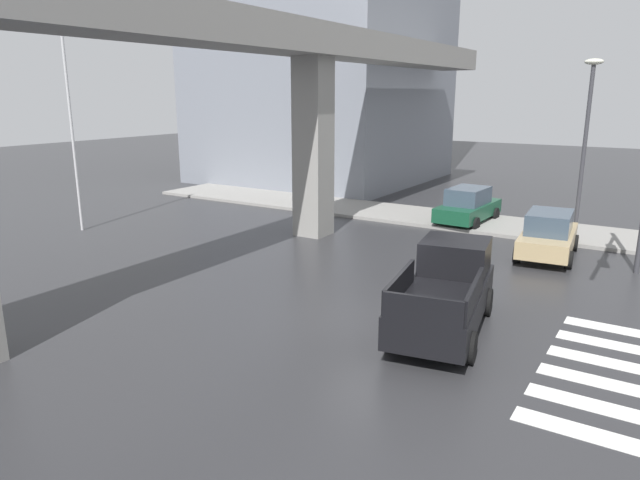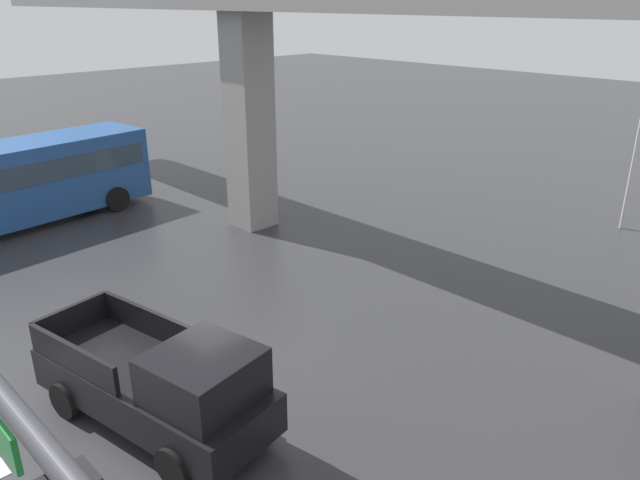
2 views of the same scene
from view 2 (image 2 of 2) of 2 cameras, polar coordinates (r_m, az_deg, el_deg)
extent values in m
plane|color=#2D2D30|center=(13.90, -8.79, -12.61)|extent=(120.00, 120.00, 0.00)
cube|color=gray|center=(21.69, -6.61, 10.73)|extent=(1.30, 1.30, 7.41)
cube|color=black|center=(12.50, -15.34, -13.22)|extent=(5.35, 2.73, 0.80)
cube|color=black|center=(11.09, -10.87, -12.41)|extent=(1.97, 2.01, 0.90)
cube|color=#3F5160|center=(10.80, -9.10, -13.29)|extent=(0.38, 1.66, 0.77)
cube|color=black|center=(13.38, -15.91, -7.30)|extent=(2.63, 0.55, 0.60)
cube|color=black|center=(12.56, -22.16, -10.20)|extent=(2.63, 0.55, 0.60)
cube|color=black|center=(13.97, -22.23, -6.86)|extent=(0.39, 1.74, 0.60)
cylinder|color=black|center=(12.25, -6.86, -15.65)|extent=(0.80, 0.40, 0.76)
cylinder|color=black|center=(11.31, -13.40, -19.87)|extent=(0.80, 0.40, 0.76)
cylinder|color=black|center=(14.24, -16.49, -10.59)|extent=(0.80, 0.40, 0.76)
cylinder|color=black|center=(13.45, -22.63, -13.59)|extent=(0.80, 0.40, 0.76)
cube|color=#2D3D4C|center=(26.57, -17.42, 8.09)|extent=(2.25, 0.29, 1.49)
cylinder|color=black|center=(27.19, -21.26, 4.63)|extent=(0.44, 0.99, 0.96)
cylinder|color=black|center=(25.14, -18.49, 3.68)|extent=(0.44, 0.99, 0.96)
camera|label=1|loc=(22.63, -45.43, 10.75)|focal=32.12mm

